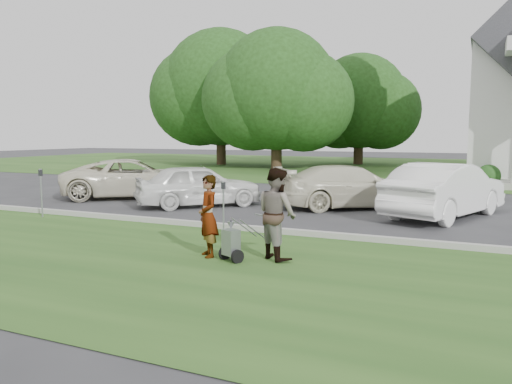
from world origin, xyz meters
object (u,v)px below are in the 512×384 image
Objects in this scene: tree_back at (359,106)px; car_a at (134,178)px; tree_far at (221,93)px; person_right at (277,214)px; parking_meter_near at (223,201)px; car_d at (445,190)px; tree_left at (276,96)px; person_left at (208,217)px; car_b at (198,185)px; car_c at (350,187)px; parking_meter_far at (41,187)px; striping_cart at (232,243)px.

car_a is (-3.10, -25.05, -3.98)m from tree_back.
tree_far reaches higher than person_right.
parking_meter_near is at bearing -5.12° from person_right.
car_d is at bearing -47.86° from tree_far.
car_d is at bearing -54.52° from tree_left.
tree_far is (-6.00, 3.00, 0.58)m from tree_left.
car_b is (-3.82, 6.06, -0.09)m from person_left.
person_left is 7.86m from car_c.
car_c is 1.00× the size of car_d.
tree_far reaches higher than parking_meter_near.
tree_back is at bearing -43.36° from car_a.
tree_far is at bearing 160.82° from person_left.
car_a reaches higher than car_c.
car_b is 0.86× the size of car_c.
parking_meter_far is 4.98m from car_a.
car_b is at bearing 128.03° from parking_meter_near.
striping_cart is at bearing -168.76° from car_a.
striping_cart is 1.04m from person_right.
person_right is at bearing -12.20° from parking_meter_far.
person_left is at bearing 167.07° from car_b.
striping_cart is 0.75m from person_left.
tree_far is 31.05m from person_left.
striping_cart is at bearing -70.05° from tree_left.
tree_back reaches higher than person_right.
person_left is at bearing -168.62° from striping_cart.
tree_left reaches higher than parking_meter_near.
tree_back is 1.80× the size of car_a.
person_left is 0.33× the size of car_c.
car_d is (8.20, -25.12, -3.93)m from tree_back.
car_d is (18.20, -20.12, -4.89)m from tree_far.
parking_meter_far is at bearing -94.90° from tree_back.
car_c is at bearing -121.49° from car_a.
car_a is at bearing -1.93° from person_right.
person_left is at bearing -170.40° from car_a.
tree_left reaches higher than car_a.
car_b is 5.09m from car_c.
person_left is (-0.58, 0.14, 0.45)m from striping_cart.
person_left reaches higher than parking_meter_far.
tree_back is at bearing 96.43° from parking_meter_near.
tree_far reaches higher than tree_back.
striping_cart is 7.61m from car_b.
car_d is at bearing 24.42° from parking_meter_far.
parking_meter_far is 9.61m from car_c.
tree_left is 26.28m from striping_cart.
parking_meter_far is (-7.39, 2.29, 0.54)m from striping_cart.
tree_far is at bearing -153.44° from tree_back.
striping_cart is at bearing 72.94° from person_right.
car_c is at bearing -77.95° from tree_back.
person_right reaches higher than car_b.
parking_meter_far is at bearing 97.42° from car_b.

